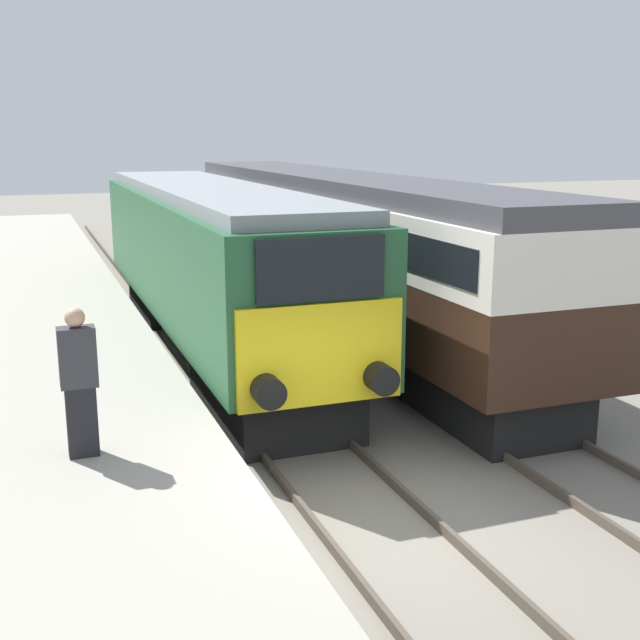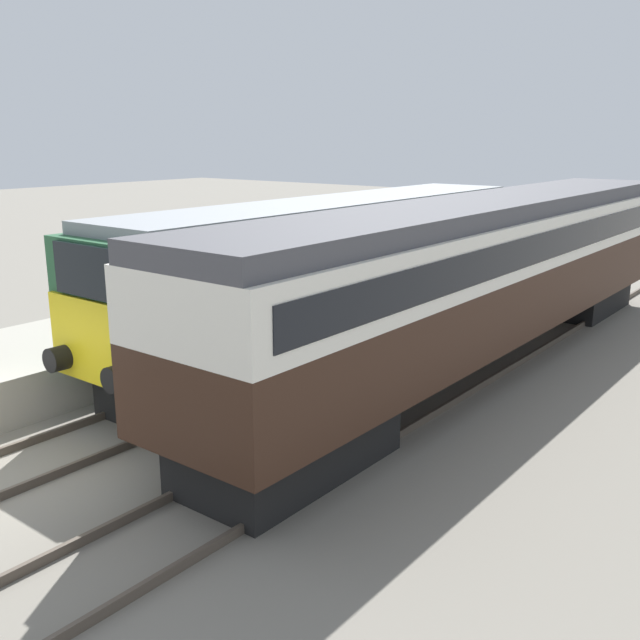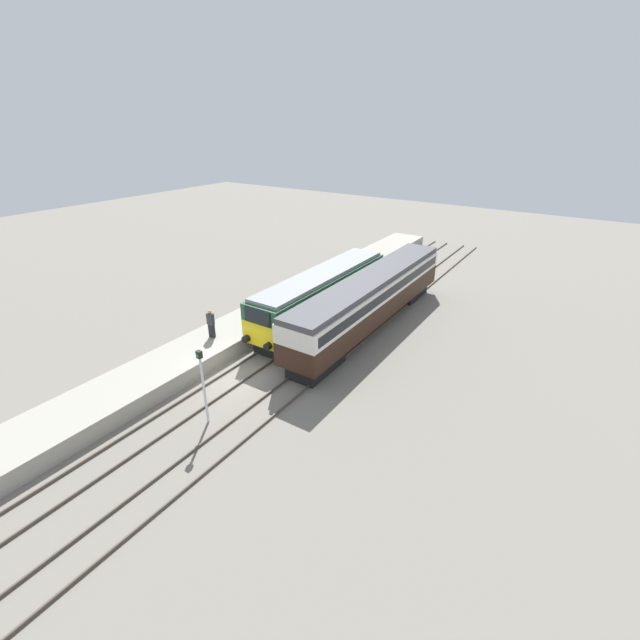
{
  "view_description": "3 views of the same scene",
  "coord_description": "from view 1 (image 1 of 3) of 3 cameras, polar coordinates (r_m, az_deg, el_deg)",
  "views": [
    {
      "loc": [
        -3.85,
        -8.06,
        4.81
      ],
      "look_at": [
        0.0,
        2.23,
        2.23
      ],
      "focal_mm": 45.0,
      "sensor_mm": 36.0,
      "label": 1
    },
    {
      "loc": [
        10.2,
        -4.6,
        5.15
      ],
      "look_at": [
        1.7,
        6.23,
        1.6
      ],
      "focal_mm": 40.0,
      "sensor_mm": 36.0,
      "label": 2
    },
    {
      "loc": [
        15.45,
        -14.61,
        13.4
      ],
      "look_at": [
        1.7,
        6.23,
        1.6
      ],
      "focal_mm": 24.0,
      "sensor_mm": 36.0,
      "label": 3
    }
  ],
  "objects": [
    {
      "name": "locomotive",
      "position": [
        17.8,
        -7.78,
        4.24
      ],
      "size": [
        2.7,
        14.24,
        3.71
      ],
      "color": "black",
      "rests_on": "ground_plane"
    },
    {
      "name": "person_on_platform",
      "position": [
        10.08,
        -16.75,
        -4.27
      ],
      "size": [
        0.44,
        0.26,
        1.85
      ],
      "color": "black",
      "rests_on": "platform_left"
    },
    {
      "name": "platform_left",
      "position": [
        16.64,
        -17.9,
        -2.57
      ],
      "size": [
        3.5,
        50.0,
        0.95
      ],
      "color": "#9E998C",
      "rests_on": "ground_plane"
    },
    {
      "name": "rails_far_track",
      "position": [
        15.67,
        8.16,
        -4.56
      ],
      "size": [
        1.5,
        60.0,
        0.14
      ],
      "color": "#4C4238",
      "rests_on": "ground_plane"
    },
    {
      "name": "ground_plane",
      "position": [
        10.14,
        4.58,
        -15.16
      ],
      "size": [
        120.0,
        120.0,
        0.0
      ],
      "primitive_type": "plane",
      "color": "slate"
    },
    {
      "name": "passenger_carriage",
      "position": [
        19.72,
        1.25,
        5.97
      ],
      "size": [
        2.75,
        18.08,
        3.84
      ],
      "color": "black",
      "rests_on": "ground_plane"
    },
    {
      "name": "rails_near_track",
      "position": [
        14.42,
        -3.87,
        -6.04
      ],
      "size": [
        1.51,
        60.0,
        0.14
      ],
      "color": "#4C4238",
      "rests_on": "ground_plane"
    }
  ]
}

